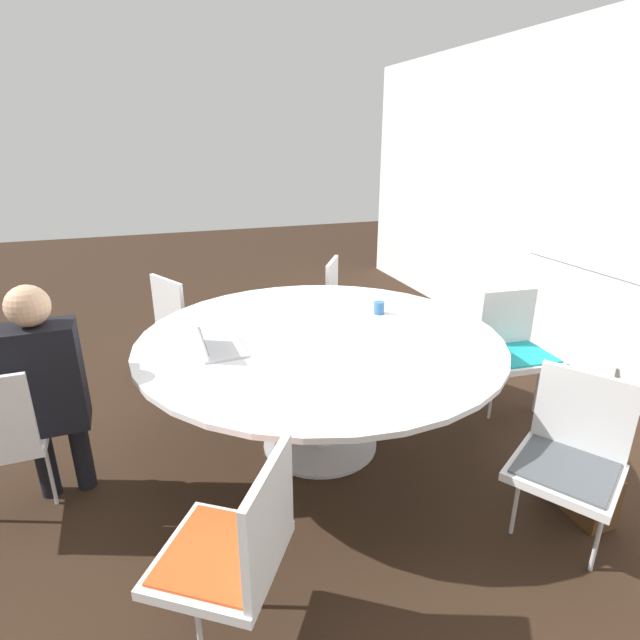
% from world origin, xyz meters
% --- Properties ---
extents(ground_plane, '(16.00, 16.00, 0.00)m').
position_xyz_m(ground_plane, '(0.00, 0.00, 0.00)').
color(ground_plane, black).
extents(wall_back, '(8.00, 0.07, 2.70)m').
position_xyz_m(wall_back, '(0.00, 2.29, 1.35)').
color(wall_back, silver).
rests_on(wall_back, ground_plane).
extents(conference_table, '(2.14, 2.14, 0.75)m').
position_xyz_m(conference_table, '(0.00, 0.00, 0.65)').
color(conference_table, '#B7B7BC').
rests_on(conference_table, ground_plane).
extents(chair_1, '(0.60, 0.59, 0.87)m').
position_xyz_m(chair_1, '(1.21, -0.72, 0.52)').
color(chair_1, silver).
rests_on(chair_1, ground_plane).
extents(chair_2, '(0.60, 0.59, 0.87)m').
position_xyz_m(chair_2, '(1.15, 0.81, 0.52)').
color(chair_2, silver).
rests_on(chair_2, ground_plane).
extents(chair_3, '(0.45, 0.47, 0.87)m').
position_xyz_m(chair_3, '(0.04, 1.41, 0.52)').
color(chair_3, silver).
rests_on(chair_3, ground_plane).
extents(chair_4, '(0.59, 0.59, 0.87)m').
position_xyz_m(chair_4, '(-1.24, 0.67, 0.52)').
color(chair_4, silver).
rests_on(chair_4, ground_plane).
extents(chair_5, '(0.58, 0.57, 0.87)m').
position_xyz_m(chair_5, '(-1.22, -0.70, 0.52)').
color(chair_5, silver).
rests_on(chair_5, ground_plane).
extents(person_0, '(0.27, 0.37, 1.22)m').
position_xyz_m(person_0, '(0.05, -1.46, 0.71)').
color(person_0, black).
rests_on(person_0, ground_plane).
extents(laptop, '(0.32, 0.27, 0.21)m').
position_xyz_m(laptop, '(0.03, -0.63, 0.80)').
color(laptop, silver).
rests_on(laptop, conference_table).
extents(coffee_cup, '(0.07, 0.07, 0.08)m').
position_xyz_m(coffee_cup, '(-0.24, 0.50, 0.79)').
color(coffee_cup, '#33669E').
rests_on(coffee_cup, conference_table).
extents(handbag, '(0.36, 0.16, 0.28)m').
position_xyz_m(handbag, '(1.01, 1.09, 0.14)').
color(handbag, '#513319').
rests_on(handbag, ground_plane).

